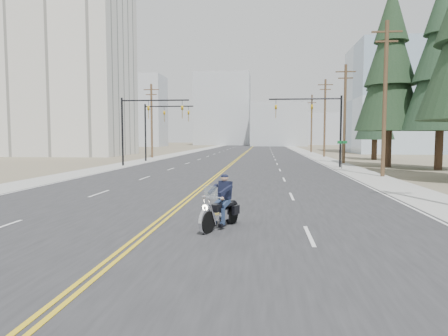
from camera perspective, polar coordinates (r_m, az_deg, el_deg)
ground_plane at (r=9.29m, az=-18.24°, el=-14.58°), size 400.00×400.00×0.00m
road at (r=78.14m, az=3.18°, el=2.27°), size 20.00×200.00×0.01m
sidewalk_left at (r=79.51m, az=-5.14°, el=2.30°), size 3.00×200.00×0.01m
sidewalk_right at (r=78.45m, az=11.60°, el=2.20°), size 3.00×200.00×0.01m
traffic_mast_left at (r=41.99m, az=-11.74°, el=7.03°), size 7.10×0.26×7.00m
traffic_mast_right at (r=40.40m, az=13.53°, el=7.10°), size 7.10×0.26×7.00m
traffic_mast_far at (r=49.75m, az=-9.31°, el=6.58°), size 6.10×0.26×7.00m
street_sign at (r=38.68m, az=16.52°, el=2.52°), size 0.90×0.06×2.62m
utility_pole_b at (r=32.38m, az=22.01°, el=9.44°), size 2.20×0.30×11.50m
utility_pole_c at (r=46.92m, az=16.87°, el=7.62°), size 2.20×0.30×11.00m
utility_pole_d at (r=61.71m, az=14.21°, el=7.11°), size 2.20×0.30×11.50m
utility_pole_e at (r=78.55m, az=12.40°, el=6.36°), size 2.20×0.30×11.00m
utility_pole_left at (r=58.33m, az=-10.30°, el=6.84°), size 2.20×0.30×10.50m
apartment_block at (r=71.52m, az=-21.15°, el=13.84°), size 18.00×14.00×30.00m
glass_building at (r=83.29m, az=26.06°, el=8.85°), size 24.00×16.00×20.00m
haze_bldg_a at (r=129.18m, az=-11.68°, el=7.93°), size 14.00×12.00×22.00m
haze_bldg_b at (r=133.13m, az=7.77°, el=6.15°), size 18.00×14.00×14.00m
haze_bldg_c at (r=123.62m, az=23.12°, el=6.90°), size 16.00×12.00×18.00m
haze_bldg_d at (r=149.16m, az=-0.18°, el=8.32°), size 20.00×15.00×26.00m
haze_bldg_e at (r=159.46m, az=13.61°, el=5.43°), size 14.00×14.00×12.00m
haze_bldg_f at (r=148.14m, az=-15.48°, el=6.25°), size 12.00×12.00×16.00m
motorcyclist at (r=13.01m, az=-0.56°, el=-4.87°), size 1.79×2.47×1.77m
conifer_mid at (r=41.79m, az=28.78°, el=13.86°), size 6.67×6.67×17.78m
conifer_tall at (r=43.75m, az=22.69°, el=13.81°), size 6.49×6.49×18.03m
conifer_far at (r=56.35m, az=20.85°, el=8.88°), size 4.95×4.95×13.27m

